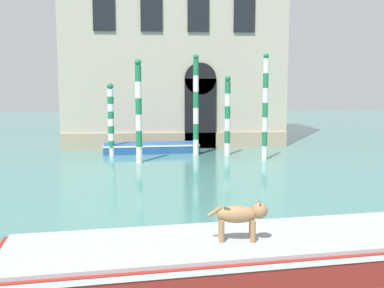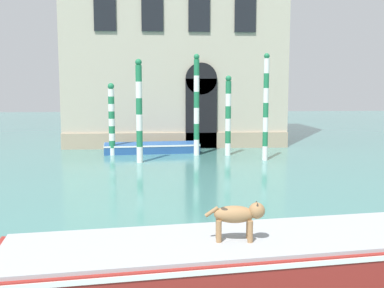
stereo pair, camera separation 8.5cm
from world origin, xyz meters
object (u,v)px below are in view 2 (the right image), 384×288
object	(u,v)px
mooring_pole_0	(139,111)
mooring_pole_4	(197,105)
boat_foreground	(236,254)
mooring_pole_1	(228,115)
boat_moored_near_palazzo	(152,147)
mooring_pole_3	(266,107)
dog_on_deck	(239,215)
mooring_pole_2	(112,119)

from	to	relation	value
mooring_pole_0	mooring_pole_4	bearing A→B (deg)	37.39
boat_foreground	mooring_pole_1	distance (m)	13.51
boat_moored_near_palazzo	mooring_pole_3	world-z (taller)	mooring_pole_3
mooring_pole_0	boat_foreground	bearing A→B (deg)	-79.65
boat_moored_near_palazzo	mooring_pole_4	bearing A→B (deg)	-33.09
dog_on_deck	mooring_pole_2	xyz separation A→B (m)	(-3.49, 13.88, 0.65)
boat_moored_near_palazzo	dog_on_deck	bearing A→B (deg)	-89.02
mooring_pole_3	mooring_pole_4	distance (m)	3.30
boat_foreground	mooring_pole_3	size ratio (longest dim) A/B	1.76
boat_foreground	mooring_pole_4	distance (m)	13.60
mooring_pole_2	mooring_pole_3	xyz separation A→B (m)	(6.73, -2.03, 0.61)
boat_foreground	mooring_pole_1	bearing A→B (deg)	74.95
mooring_pole_0	mooring_pole_4	xyz separation A→B (m)	(2.54, 1.94, 0.18)
mooring_pole_1	boat_moored_near_palazzo	bearing A→B (deg)	160.66
mooring_pole_3	mooring_pole_1	bearing A→B (deg)	131.10
boat_foreground	mooring_pole_4	world-z (taller)	mooring_pole_4
mooring_pole_2	mooring_pole_4	xyz separation A→B (m)	(3.91, -0.30, 0.65)
mooring_pole_1	mooring_pole_3	world-z (taller)	mooring_pole_3
boat_moored_near_palazzo	mooring_pole_3	xyz separation A→B (m)	(4.92, -2.82, 2.06)
mooring_pole_1	mooring_pole_4	world-z (taller)	mooring_pole_4
mooring_pole_4	dog_on_deck	bearing A→B (deg)	-91.79
boat_foreground	dog_on_deck	world-z (taller)	dog_on_deck
boat_moored_near_palazzo	mooring_pole_1	bearing A→B (deg)	-24.87
mooring_pole_1	mooring_pole_3	bearing A→B (deg)	-48.90
boat_moored_near_palazzo	mooring_pole_1	distance (m)	4.09
mooring_pole_4	boat_moored_near_palazzo	bearing A→B (deg)	152.44
mooring_pole_0	mooring_pole_4	size ratio (longest dim) A/B	0.92
boat_moored_near_palazzo	mooring_pole_2	distance (m)	2.45
mooring_pole_0	mooring_pole_2	distance (m)	2.67
mooring_pole_3	boat_foreground	bearing A→B (deg)	-105.53
boat_foreground	boat_moored_near_palazzo	world-z (taller)	boat_foreground
mooring_pole_0	dog_on_deck	bearing A→B (deg)	-79.70
boat_foreground	dog_on_deck	size ratio (longest dim) A/B	8.16
boat_foreground	mooring_pole_1	size ratio (longest dim) A/B	2.18
dog_on_deck	boat_moored_near_palazzo	distance (m)	14.78
boat_foreground	mooring_pole_0	world-z (taller)	mooring_pole_0
mooring_pole_4	mooring_pole_3	bearing A→B (deg)	-31.43
boat_moored_near_palazzo	mooring_pole_4	distance (m)	3.17
mooring_pole_0	mooring_pole_4	distance (m)	3.20
boat_foreground	boat_moored_near_palazzo	bearing A→B (deg)	89.53
boat_foreground	mooring_pole_4	size ratio (longest dim) A/B	1.72
dog_on_deck	boat_moored_near_palazzo	xyz separation A→B (m)	(-1.67, 14.67, -0.79)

